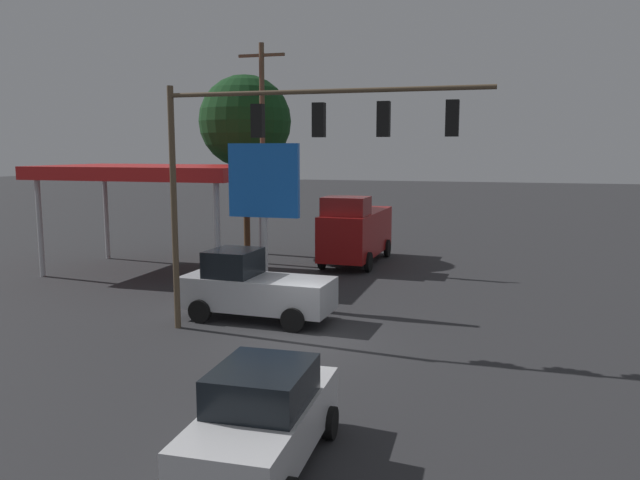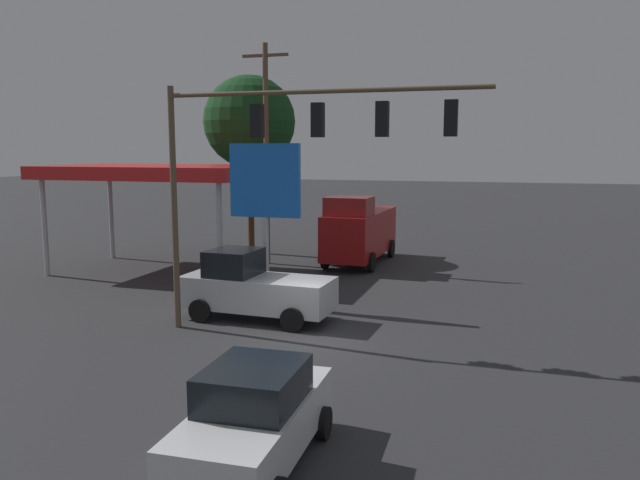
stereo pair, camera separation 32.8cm
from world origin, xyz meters
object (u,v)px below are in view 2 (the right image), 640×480
object	(u,v)px
pickup_parked	(254,287)
sedan_waiting	(255,417)
utility_pole	(266,150)
traffic_signal_assembly	(288,144)
delivery_truck	(359,231)
price_sign	(265,188)
street_tree	(250,122)

from	to	relation	value
pickup_parked	sedan_waiting	bearing A→B (deg)	115.79
utility_pole	sedan_waiting	world-z (taller)	utility_pole
utility_pole	sedan_waiting	size ratio (longest dim) A/B	2.48
traffic_signal_assembly	utility_pole	world-z (taller)	utility_pole
delivery_truck	traffic_signal_assembly	bearing A→B (deg)	5.59
traffic_signal_assembly	sedan_waiting	size ratio (longest dim) A/B	2.24
price_sign	pickup_parked	distance (m)	3.87
utility_pole	delivery_truck	size ratio (longest dim) A/B	1.61
traffic_signal_assembly	delivery_truck	size ratio (longest dim) A/B	1.45
street_tree	pickup_parked	bearing A→B (deg)	113.77
price_sign	pickup_parked	world-z (taller)	price_sign
traffic_signal_assembly	pickup_parked	xyz separation A→B (m)	(1.90, -1.66, -4.89)
delivery_truck	pickup_parked	world-z (taller)	delivery_truck
traffic_signal_assembly	pickup_parked	size ratio (longest dim) A/B	1.89
traffic_signal_assembly	pickup_parked	bearing A→B (deg)	-41.20
traffic_signal_assembly	sedan_waiting	bearing A→B (deg)	105.57
sedan_waiting	street_tree	world-z (taller)	street_tree
price_sign	delivery_truck	world-z (taller)	price_sign
utility_pole	delivery_truck	distance (m)	6.27
utility_pole	delivery_truck	xyz separation A→B (m)	(-4.52, -1.39, -4.11)
delivery_truck	pickup_parked	size ratio (longest dim) A/B	1.30
utility_pole	street_tree	world-z (taller)	utility_pole
traffic_signal_assembly	street_tree	xyz separation A→B (m)	(7.61, -14.63, 1.35)
delivery_truck	pickup_parked	distance (m)	11.52
delivery_truck	price_sign	bearing A→B (deg)	-6.24
sedan_waiting	delivery_truck	world-z (taller)	delivery_truck
pickup_parked	street_tree	xyz separation A→B (m)	(5.71, -12.97, 6.23)
traffic_signal_assembly	utility_pole	xyz separation A→B (m)	(5.45, -11.73, -0.19)
utility_pole	street_tree	bearing A→B (deg)	-53.33
price_sign	sedan_waiting	world-z (taller)	price_sign
utility_pole	price_sign	size ratio (longest dim) A/B	1.82
delivery_truck	utility_pole	bearing A→B (deg)	-71.34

